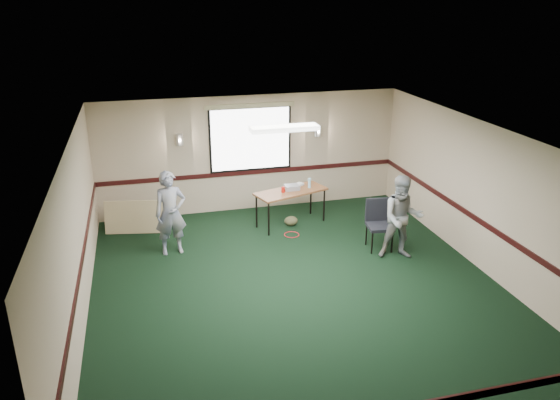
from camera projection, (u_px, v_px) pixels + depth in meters
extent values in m
plane|color=black|center=(299.00, 290.00, 9.46)|extent=(8.00, 8.00, 0.00)
plane|color=tan|center=(251.00, 154.00, 12.59)|extent=(7.00, 0.00, 7.00)
plane|color=tan|center=(416.00, 372.00, 5.36)|extent=(7.00, 0.00, 7.00)
plane|color=tan|center=(76.00, 242.00, 8.15)|extent=(0.00, 8.00, 8.00)
plane|color=tan|center=(486.00, 200.00, 9.80)|extent=(0.00, 8.00, 8.00)
plane|color=white|center=(301.00, 139.00, 8.49)|extent=(8.00, 8.00, 0.00)
cube|color=black|center=(251.00, 172.00, 12.74)|extent=(7.00, 0.03, 0.10)
cube|color=black|center=(81.00, 268.00, 8.31)|extent=(0.03, 8.00, 0.10)
cube|color=black|center=(482.00, 223.00, 9.96)|extent=(0.03, 8.00, 0.10)
cube|color=black|center=(250.00, 139.00, 12.44)|extent=(1.90, 0.01, 1.50)
cube|color=white|center=(251.00, 139.00, 12.44)|extent=(1.80, 0.02, 1.40)
cube|color=tan|center=(250.00, 106.00, 12.16)|extent=(2.05, 0.08, 0.10)
cylinder|color=silver|center=(180.00, 140.00, 12.00)|extent=(0.16, 0.16, 0.25)
cylinder|color=silver|center=(318.00, 131.00, 12.75)|extent=(0.16, 0.16, 0.25)
cube|color=white|center=(284.00, 128.00, 9.42)|extent=(1.20, 0.32, 0.08)
cube|color=brown|center=(291.00, 192.00, 11.89)|extent=(1.70, 1.10, 0.04)
cylinder|color=black|center=(269.00, 219.00, 11.46)|extent=(0.04, 0.04, 0.75)
cylinder|color=black|center=(324.00, 205.00, 12.20)|extent=(0.04, 0.04, 0.75)
cylinder|color=black|center=(257.00, 211.00, 11.86)|extent=(0.04, 0.04, 0.75)
cylinder|color=black|center=(311.00, 199.00, 12.60)|extent=(0.04, 0.04, 0.75)
cube|color=#95969D|center=(292.00, 187.00, 11.93)|extent=(0.31, 0.26, 0.10)
cube|color=silver|center=(299.00, 184.00, 12.20)|extent=(0.23, 0.22, 0.05)
cylinder|color=#B3150B|center=(283.00, 189.00, 11.77)|extent=(0.08, 0.08, 0.12)
cylinder|color=#8ACAE2|center=(309.00, 183.00, 12.02)|extent=(0.07, 0.07, 0.22)
ellipsoid|color=#434226|center=(291.00, 221.00, 12.05)|extent=(0.34, 0.28, 0.21)
torus|color=red|center=(292.00, 235.00, 11.61)|extent=(0.39, 0.39, 0.02)
cube|color=tan|center=(138.00, 217.00, 11.62)|extent=(1.39, 0.47, 0.70)
cube|color=black|center=(380.00, 226.00, 10.83)|extent=(0.54, 0.54, 0.06)
cube|color=black|center=(377.00, 209.00, 10.95)|extent=(0.49, 0.11, 0.48)
cylinder|color=black|center=(372.00, 243.00, 10.71)|extent=(0.03, 0.03, 0.45)
cylinder|color=black|center=(392.00, 242.00, 10.76)|extent=(0.03, 0.03, 0.45)
cylinder|color=black|center=(366.00, 235.00, 11.09)|extent=(0.03, 0.03, 0.45)
cylinder|color=black|center=(386.00, 233.00, 11.14)|extent=(0.03, 0.03, 0.45)
imported|color=#38457B|center=(171.00, 213.00, 10.55)|extent=(0.66, 0.47, 1.68)
imported|color=#6A89A6|center=(402.00, 218.00, 10.36)|extent=(0.94, 0.81, 1.65)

